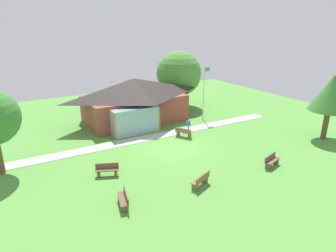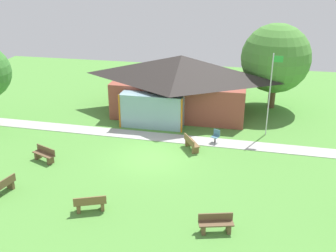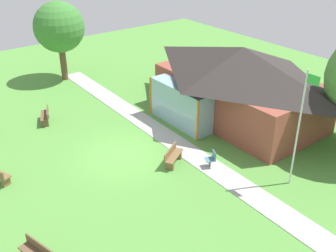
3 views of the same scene
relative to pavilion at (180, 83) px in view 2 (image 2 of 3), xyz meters
name	(u,v)px [view 2 (image 2 of 3)]	position (x,y,z in m)	size (l,w,h in m)	color
ground_plane	(152,157)	(-0.29, -7.69, -2.26)	(44.00, 44.00, 0.00)	#54933D
pavilion	(180,83)	(0.00, 0.00, 0.00)	(10.55, 7.16, 4.33)	brown
footpath	(162,137)	(-0.29, -4.84, -2.24)	(25.34, 1.30, 0.03)	#ADADA8
flagpole	(270,91)	(6.38, -2.97, 0.76)	(0.64, 0.08, 5.46)	silver
bench_rear_near_path	(191,144)	(1.81, -6.20, -1.85)	(1.15, 1.51, 0.84)	brown
bench_front_left	(3,187)	(-6.63, -13.05, -1.85)	(0.78, 1.56, 0.84)	brown
bench_mid_left	(44,155)	(-6.27, -9.38, -1.85)	(1.55, 1.00, 0.84)	brown
bench_front_right	(216,224)	(4.04, -13.91, -1.85)	(1.56, 0.81, 0.84)	brown
bench_front_center	(90,204)	(-1.81, -13.56, -1.85)	(1.56, 0.96, 0.84)	brown
patio_chair_lawn_spare	(216,137)	(3.19, -4.92, -1.84)	(0.58, 0.58, 0.86)	teal
tree_behind_pavilion_right	(276,58)	(6.83, 2.48, 1.63)	(5.18, 5.18, 6.48)	brown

